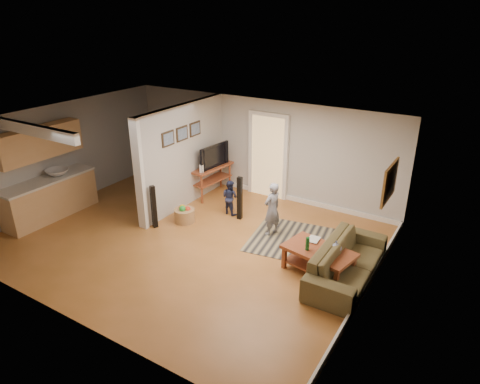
% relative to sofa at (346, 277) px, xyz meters
% --- Properties ---
extents(ground, '(7.50, 7.50, 0.00)m').
position_rel_sofa_xyz_m(ground, '(-3.30, -0.39, 0.00)').
color(ground, brown).
rests_on(ground, ground).
extents(room_shell, '(7.54, 6.02, 2.52)m').
position_rel_sofa_xyz_m(room_shell, '(-4.37, 0.04, 1.46)').
color(room_shell, beige).
rests_on(room_shell, ground).
extents(area_rug, '(2.54, 2.03, 0.01)m').
position_rel_sofa_xyz_m(area_rug, '(-1.13, 0.77, 0.01)').
color(area_rug, black).
rests_on(area_rug, ground).
extents(sofa, '(0.91, 2.28, 0.66)m').
position_rel_sofa_xyz_m(sofa, '(0.00, 0.00, 0.00)').
color(sofa, '#4D4326').
rests_on(sofa, ground).
extents(coffee_table, '(1.38, 0.97, 0.75)m').
position_rel_sofa_xyz_m(coffee_table, '(-0.48, -0.13, 0.39)').
color(coffee_table, brown).
rests_on(coffee_table, ground).
extents(tv_console, '(0.62, 1.32, 1.10)m').
position_rel_sofa_xyz_m(tv_console, '(-4.24, 1.80, 0.73)').
color(tv_console, brown).
rests_on(tv_console, ground).
extents(speaker_left, '(0.13, 0.13, 1.00)m').
position_rel_sofa_xyz_m(speaker_left, '(-4.30, -0.34, 0.50)').
color(speaker_left, black).
rests_on(speaker_left, ground).
extents(speaker_right, '(0.11, 0.11, 1.04)m').
position_rel_sofa_xyz_m(speaker_right, '(-2.90, 1.01, 0.52)').
color(speaker_right, black).
rests_on(speaker_right, ground).
extents(toy_basket, '(0.47, 0.47, 0.42)m').
position_rel_sofa_xyz_m(toy_basket, '(-3.90, 0.22, 0.17)').
color(toy_basket, olive).
rests_on(toy_basket, ground).
extents(child, '(0.41, 0.50, 1.20)m').
position_rel_sofa_xyz_m(child, '(-1.92, 0.74, 0.00)').
color(child, gray).
rests_on(child, ground).
extents(toddler, '(0.45, 0.38, 0.84)m').
position_rel_sofa_xyz_m(toddler, '(-3.24, 1.12, 0.00)').
color(toddler, '#222847').
rests_on(toddler, ground).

